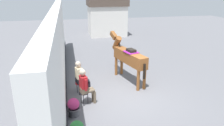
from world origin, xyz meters
The scene contains 8 objects.
ground_plane centered at (0.00, 3.00, 0.00)m, with size 40.00×40.00×0.00m, color slate.
pub_facade_wall centered at (-2.55, 1.50, 1.54)m, with size 0.34×14.00×3.40m.
distant_cottage centered at (1.40, 11.91, 1.80)m, with size 3.40×2.60×3.50m.
seated_visitor_near centered at (-1.68, -0.17, 0.78)m, with size 0.61×0.48×1.39m.
seated_visitor_far centered at (-1.78, 0.74, 0.78)m, with size 0.61×0.48×1.39m.
saddled_horse_center centered at (0.43, 1.60, 1.16)m, with size 1.06×2.93×2.06m.
flower_planter_far centered at (-2.15, -0.87, 0.33)m, with size 0.43×0.43×0.64m.
spare_stool_white centered at (0.70, 4.22, 0.40)m, with size 0.32×0.32×0.46m.
Camera 1 is at (-2.20, -7.33, 4.09)m, focal length 34.71 mm.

